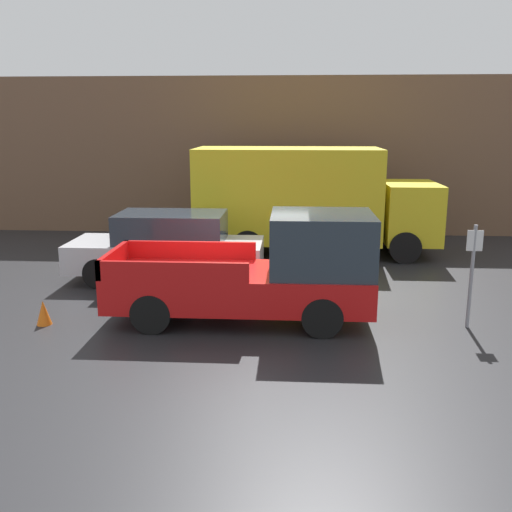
% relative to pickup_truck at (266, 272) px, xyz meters
% --- Properties ---
extents(ground_plane, '(60.00, 60.00, 0.00)m').
position_rel_pickup_truck_xyz_m(ground_plane, '(-0.38, 0.75, -1.01)').
color(ground_plane, '#232326').
extents(building_wall, '(28.00, 0.15, 5.46)m').
position_rel_pickup_truck_xyz_m(building_wall, '(-0.38, 9.31, 1.72)').
color(building_wall, brown).
rests_on(building_wall, ground).
extents(pickup_truck, '(5.21, 1.96, 2.20)m').
position_rel_pickup_truck_xyz_m(pickup_truck, '(0.00, 0.00, 0.00)').
color(pickup_truck, red).
rests_on(pickup_truck, ground).
extents(car, '(4.80, 1.86, 1.73)m').
position_rel_pickup_truck_xyz_m(car, '(-2.59, 2.83, -0.14)').
color(car, silver).
rests_on(car, ground).
extents(delivery_truck, '(7.15, 2.54, 3.17)m').
position_rel_pickup_truck_xyz_m(delivery_truck, '(0.90, 6.19, 0.69)').
color(delivery_truck, gold).
rests_on(delivery_truck, ground).
extents(parking_sign, '(0.30, 0.07, 2.04)m').
position_rel_pickup_truck_xyz_m(parking_sign, '(3.97, -0.14, 0.15)').
color(parking_sign, gray).
rests_on(parking_sign, ground).
extents(newspaper_box, '(0.45, 0.40, 0.99)m').
position_rel_pickup_truck_xyz_m(newspaper_box, '(-0.63, 8.98, -0.52)').
color(newspaper_box, gold).
rests_on(newspaper_box, ground).
extents(traffic_cone, '(0.30, 0.30, 0.49)m').
position_rel_pickup_truck_xyz_m(traffic_cone, '(-4.39, -0.53, -0.77)').
color(traffic_cone, orange).
rests_on(traffic_cone, ground).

